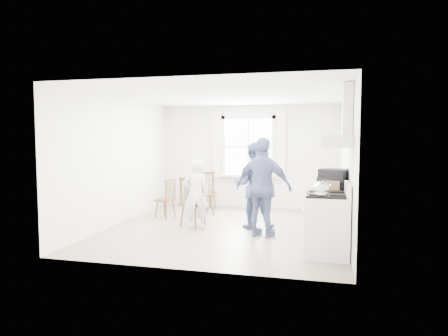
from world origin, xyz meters
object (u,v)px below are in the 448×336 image
low_cabinet (331,217)px  windsor_chair_a (205,189)px  gas_stove (327,224)px  stereo_stack (334,180)px  windsor_chair_c (168,194)px  windsor_chair_b (190,197)px  person_mid (254,185)px  person_left (196,194)px  person_right (263,187)px

low_cabinet → windsor_chair_a: (-2.73, 1.75, 0.18)m
gas_stove → stereo_stack: (0.11, 0.66, 0.60)m
low_cabinet → windsor_chair_c: low_cabinet is taller
gas_stove → stereo_stack: size_ratio=2.12×
windsor_chair_b → person_mid: person_mid is taller
gas_stove → low_cabinet: bearing=84.3°
person_left → person_mid: bearing=177.6°
low_cabinet → person_right: 1.28m
person_mid → low_cabinet: bearing=145.5°
gas_stove → windsor_chair_b: gas_stove is taller
windsor_chair_b → windsor_chair_c: size_ratio=1.14×
windsor_chair_b → person_right: person_right is taller
gas_stove → low_cabinet: (0.07, 0.70, -0.03)m
low_cabinet → person_mid: bearing=149.3°
person_left → person_right: bearing=147.3°
person_mid → person_right: bearing=109.0°
low_cabinet → windsor_chair_c: size_ratio=1.02×
stereo_stack → windsor_chair_a: size_ratio=0.51×
person_left → windsor_chair_c: bearing=-64.8°
windsor_chair_a → windsor_chair_c: 0.83m
stereo_stack → person_left: 2.66m
low_cabinet → person_left: bearing=169.2°
gas_stove → windsor_chair_a: (-2.66, 2.45, 0.14)m
gas_stove → windsor_chair_c: bearing=148.8°
person_left → gas_stove: bearing=132.9°
gas_stove → windsor_chair_b: 2.95m
gas_stove → stereo_stack: stereo_stack is taller
windsor_chair_a → person_left: 1.28m
windsor_chair_b → person_right: bearing=-15.1°
gas_stove → windsor_chair_b: (-2.64, 1.33, 0.13)m
gas_stove → person_mid: 2.11m
windsor_chair_a → windsor_chair_b: bearing=-88.9°
windsor_chair_c → gas_stove: bearing=-31.2°
windsor_chair_a → windsor_chair_c: size_ratio=1.17×
windsor_chair_b → person_left: (0.17, -0.14, 0.07)m
windsor_chair_c → person_left: person_left is taller
stereo_stack → person_right: (-1.22, 0.25, -0.19)m
low_cabinet → person_left: size_ratio=0.66×
low_cabinet → windsor_chair_c: bearing=158.6°
gas_stove → windsor_chair_b: bearing=153.3°
stereo_stack → person_mid: bearing=148.8°
low_cabinet → person_left: 2.59m
gas_stove → person_right: 1.49m
gas_stove → person_left: size_ratio=0.82×
windsor_chair_c → person_right: 2.57m
gas_stove → person_right: (-1.11, 0.91, 0.42)m
windsor_chair_c → windsor_chair_a: bearing=29.1°
windsor_chair_b → windsor_chair_c: bearing=135.8°
gas_stove → windsor_chair_c: size_ratio=1.27×
windsor_chair_b → person_mid: (1.26, 0.23, 0.24)m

